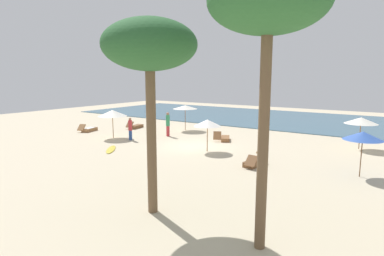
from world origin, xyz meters
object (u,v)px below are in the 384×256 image
object	(u,v)px
umbrella_0	(361,121)
umbrella_3	(112,113)
umbrella_1	(207,123)
person_1	(168,124)
dog	(262,153)
palm_2	(150,48)
person_0	(130,129)
lounger_0	(224,138)
lounger_1	(255,163)
surfboard	(111,149)
lounger_2	(89,129)
umbrella_4	(185,107)
umbrella_2	(363,136)
lounger_3	(136,126)
palm_0	(268,5)

from	to	relation	value
umbrella_0	umbrella_3	bearing A→B (deg)	-158.55
umbrella_1	person_1	bearing A→B (deg)	153.31
dog	palm_2	bearing A→B (deg)	-90.57
umbrella_0	person_0	world-z (taller)	umbrella_0
umbrella_1	lounger_0	distance (m)	3.98
person_1	dog	world-z (taller)	person_1
lounger_1	surfboard	xyz separation A→B (m)	(-9.11, -1.70, -0.14)
lounger_2	palm_2	size ratio (longest dim) A/B	0.28
umbrella_4	person_1	bearing A→B (deg)	-80.18
umbrella_0	dog	xyz separation A→B (m)	(-4.56, -5.16, -1.68)
umbrella_0	umbrella_3	world-z (taller)	umbrella_3
umbrella_0	lounger_2	bearing A→B (deg)	-164.62
umbrella_0	surfboard	size ratio (longest dim) A/B	0.99
umbrella_2	umbrella_4	distance (m)	15.61
umbrella_2	person_0	bearing A→B (deg)	179.10
lounger_2	lounger_3	world-z (taller)	lounger_2
lounger_3	dog	world-z (taller)	lounger_3
lounger_1	palm_0	bearing A→B (deg)	-65.89
lounger_1	umbrella_3	bearing A→B (deg)	174.47
umbrella_0	lounger_0	size ratio (longest dim) A/B	1.19
palm_2	lounger_2	bearing A→B (deg)	148.65
lounger_1	lounger_3	world-z (taller)	lounger_1
dog	surfboard	bearing A→B (deg)	-154.87
umbrella_1	umbrella_2	distance (m)	8.63
lounger_0	lounger_1	world-z (taller)	lounger_0
umbrella_4	palm_0	distance (m)	20.02
umbrella_1	surfboard	distance (m)	6.42
person_1	palm_2	bearing A→B (deg)	-53.74
person_0	lounger_1	bearing A→B (deg)	-7.13
umbrella_3	surfboard	bearing A→B (deg)	-44.31
lounger_0	dog	bearing A→B (deg)	-34.11
umbrella_4	person_0	distance (m)	6.03
dog	person_0	bearing A→B (deg)	-174.03
umbrella_1	palm_2	distance (m)	10.08
lounger_1	dog	xyz separation A→B (m)	(-0.54, 2.32, 0.00)
umbrella_0	umbrella_1	world-z (taller)	umbrella_0
palm_0	dog	world-z (taller)	palm_0
umbrella_3	palm_0	size ratio (longest dim) A/B	0.30
umbrella_1	palm_0	world-z (taller)	palm_0
umbrella_4	dog	xyz separation A→B (m)	(9.01, -4.84, -1.84)
palm_0	lounger_3	bearing A→B (deg)	143.02
umbrella_2	person_1	world-z (taller)	umbrella_2
lounger_3	person_1	xyz separation A→B (m)	(4.85, -1.40, 0.81)
umbrella_1	surfboard	bearing A→B (deg)	-149.48
umbrella_2	umbrella_3	xyz separation A→B (m)	(-16.87, 0.11, -0.05)
palm_2	person_0	bearing A→B (deg)	138.28
lounger_0	lounger_1	bearing A→B (deg)	-48.04
umbrella_2	palm_2	xyz separation A→B (m)	(-5.46, -8.42, 3.61)
umbrella_3	lounger_1	bearing A→B (deg)	-5.53
surfboard	person_1	bearing A→B (deg)	88.98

